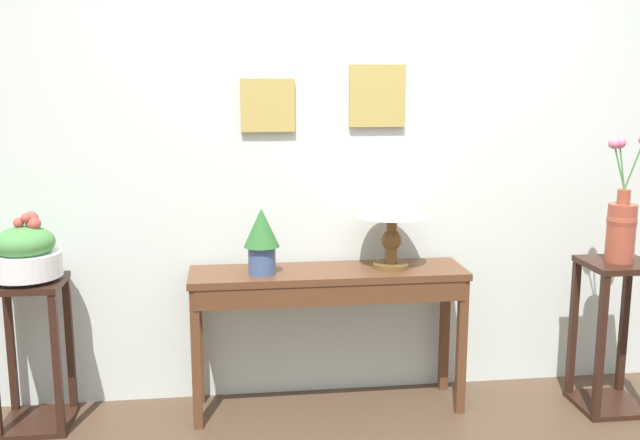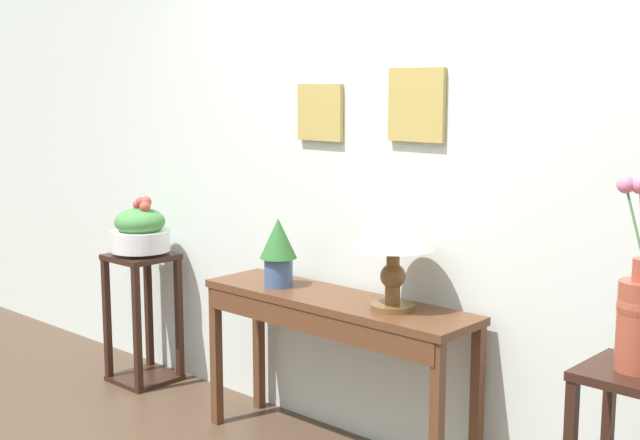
{
  "view_description": "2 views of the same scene",
  "coord_description": "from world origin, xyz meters",
  "px_view_note": "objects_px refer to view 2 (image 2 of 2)",
  "views": [
    {
      "loc": [
        -0.62,
        -2.33,
        1.66
      ],
      "look_at": [
        -0.18,
        1.1,
        1.0
      ],
      "focal_mm": 40.53,
      "sensor_mm": 36.0,
      "label": 1
    },
    {
      "loc": [
        2.34,
        -1.66,
        1.69
      ],
      "look_at": [
        -0.31,
        1.23,
        1.06
      ],
      "focal_mm": 48.11,
      "sensor_mm": 36.0,
      "label": 2
    }
  ],
  "objects_px": {
    "console_table": "(332,321)",
    "pedestal_stand_left": "(143,318)",
    "potted_plant_on_console": "(278,248)",
    "table_lamp": "(394,225)",
    "planter_bowl_wide_left": "(140,231)",
    "flower_vase_tall_right": "(640,309)"
  },
  "relations": [
    {
      "from": "table_lamp",
      "to": "potted_plant_on_console",
      "type": "xyz_separation_m",
      "value": [
        -0.65,
        -0.03,
        -0.18
      ]
    },
    {
      "from": "console_table",
      "to": "potted_plant_on_console",
      "type": "xyz_separation_m",
      "value": [
        -0.33,
        -0.01,
        0.29
      ]
    },
    {
      "from": "flower_vase_tall_right",
      "to": "console_table",
      "type": "bearing_deg",
      "value": 173.71
    },
    {
      "from": "console_table",
      "to": "pedestal_stand_left",
      "type": "height_order",
      "value": "same"
    },
    {
      "from": "console_table",
      "to": "pedestal_stand_left",
      "type": "distance_m",
      "value": 1.47
    },
    {
      "from": "pedestal_stand_left",
      "to": "flower_vase_tall_right",
      "type": "xyz_separation_m",
      "value": [
        2.89,
        -0.17,
        0.61
      ]
    },
    {
      "from": "potted_plant_on_console",
      "to": "planter_bowl_wide_left",
      "type": "relative_size",
      "value": 0.98
    },
    {
      "from": "table_lamp",
      "to": "pedestal_stand_left",
      "type": "xyz_separation_m",
      "value": [
        -1.77,
        -0.01,
        -0.73
      ]
    },
    {
      "from": "console_table",
      "to": "flower_vase_tall_right",
      "type": "distance_m",
      "value": 1.49
    },
    {
      "from": "pedestal_stand_left",
      "to": "planter_bowl_wide_left",
      "type": "distance_m",
      "value": 0.5
    },
    {
      "from": "potted_plant_on_console",
      "to": "pedestal_stand_left",
      "type": "xyz_separation_m",
      "value": [
        -1.11,
        0.02,
        -0.55
      ]
    },
    {
      "from": "potted_plant_on_console",
      "to": "console_table",
      "type": "bearing_deg",
      "value": 1.33
    },
    {
      "from": "potted_plant_on_console",
      "to": "flower_vase_tall_right",
      "type": "distance_m",
      "value": 1.78
    },
    {
      "from": "pedestal_stand_left",
      "to": "flower_vase_tall_right",
      "type": "bearing_deg",
      "value": -3.36
    },
    {
      "from": "potted_plant_on_console",
      "to": "pedestal_stand_left",
      "type": "distance_m",
      "value": 1.24
    },
    {
      "from": "potted_plant_on_console",
      "to": "pedestal_stand_left",
      "type": "height_order",
      "value": "potted_plant_on_console"
    },
    {
      "from": "console_table",
      "to": "pedestal_stand_left",
      "type": "bearing_deg",
      "value": 179.59
    },
    {
      "from": "console_table",
      "to": "planter_bowl_wide_left",
      "type": "distance_m",
      "value": 1.46
    },
    {
      "from": "console_table",
      "to": "flower_vase_tall_right",
      "type": "xyz_separation_m",
      "value": [
        1.44,
        -0.16,
        0.35
      ]
    },
    {
      "from": "console_table",
      "to": "flower_vase_tall_right",
      "type": "height_order",
      "value": "flower_vase_tall_right"
    },
    {
      "from": "pedestal_stand_left",
      "to": "flower_vase_tall_right",
      "type": "height_order",
      "value": "flower_vase_tall_right"
    },
    {
      "from": "table_lamp",
      "to": "potted_plant_on_console",
      "type": "bearing_deg",
      "value": -177.29
    }
  ]
}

